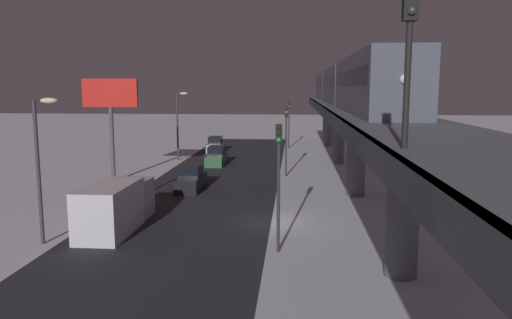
# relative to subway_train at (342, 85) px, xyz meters

# --- Properties ---
(ground_plane) EXTENTS (240.00, 240.00, 0.00)m
(ground_plane) POSITION_rel_subway_train_xyz_m (6.15, 20.42, -8.41)
(ground_plane) COLOR silver
(avenue_asphalt) EXTENTS (11.00, 96.08, 0.01)m
(avenue_asphalt) POSITION_rel_subway_train_xyz_m (11.53, 20.42, -8.41)
(avenue_asphalt) COLOR #28282D
(avenue_asphalt) RESTS_ON ground_plane
(elevated_railway) EXTENTS (5.00, 96.08, 6.63)m
(elevated_railway) POSITION_rel_subway_train_xyz_m (0.09, 20.42, -2.66)
(elevated_railway) COLOR slate
(elevated_railway) RESTS_ON ground_plane
(subway_train) EXTENTS (2.94, 55.47, 3.40)m
(subway_train) POSITION_rel_subway_train_xyz_m (0.00, 0.00, 0.00)
(subway_train) COLOR #4C5160
(subway_train) RESTS_ON elevated_railway
(rail_signal) EXTENTS (0.36, 0.41, 4.00)m
(rail_signal) POSITION_rel_subway_train_xyz_m (1.93, 36.77, 0.95)
(rail_signal) COLOR black
(rail_signal) RESTS_ON elevated_railway
(sedan_green) EXTENTS (1.80, 4.67, 1.97)m
(sedan_green) POSITION_rel_subway_train_xyz_m (12.93, -1.52, -7.61)
(sedan_green) COLOR #2D6038
(sedan_green) RESTS_ON ground_plane
(sedan_black) EXTENTS (1.80, 4.66, 1.97)m
(sedan_black) POSITION_rel_subway_train_xyz_m (12.93, 11.38, -7.61)
(sedan_black) COLOR black
(sedan_black) RESTS_ON ground_plane
(sedan_silver_2) EXTENTS (1.80, 4.34, 1.97)m
(sedan_silver_2) POSITION_rel_subway_train_xyz_m (14.73, -11.90, -7.61)
(sedan_silver_2) COLOR #B2B2B7
(sedan_silver_2) RESTS_ON ground_plane
(box_truck) EXTENTS (2.40, 7.40, 2.80)m
(box_truck) POSITION_rel_subway_train_xyz_m (14.93, 22.45, -7.06)
(box_truck) COLOR #B2B2B7
(box_truck) RESTS_ON ground_plane
(traffic_light_near) EXTENTS (0.32, 0.44, 6.40)m
(traffic_light_near) POSITION_rel_subway_train_xyz_m (5.43, 25.71, -4.21)
(traffic_light_near) COLOR #2D2D2D
(traffic_light_near) RESTS_ON ground_plane
(traffic_light_mid) EXTENTS (0.32, 0.44, 6.40)m
(traffic_light_mid) POSITION_rel_subway_train_xyz_m (5.43, 4.74, -4.21)
(traffic_light_mid) COLOR #2D2D2D
(traffic_light_mid) RESTS_ON ground_plane
(traffic_light_far) EXTENTS (0.32, 0.44, 6.40)m
(traffic_light_far) POSITION_rel_subway_train_xyz_m (5.43, -16.22, -4.21)
(traffic_light_far) COLOR #2D2D2D
(traffic_light_far) RESTS_ON ground_plane
(commercial_billboard) EXTENTS (4.80, 0.36, 8.90)m
(commercial_billboard) POSITION_rel_subway_train_xyz_m (20.46, 8.35, -1.58)
(commercial_billboard) COLOR #4C4C51
(commercial_billboard) RESTS_ON ground_plane
(street_lamp_near) EXTENTS (1.35, 0.44, 7.65)m
(street_lamp_near) POSITION_rel_subway_train_xyz_m (17.60, 25.42, -3.60)
(street_lamp_near) COLOR #38383D
(street_lamp_near) RESTS_ON ground_plane
(street_lamp_far) EXTENTS (1.35, 0.44, 7.65)m
(street_lamp_far) POSITION_rel_subway_train_xyz_m (17.60, -4.58, -3.60)
(street_lamp_far) COLOR #38383D
(street_lamp_far) RESTS_ON ground_plane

